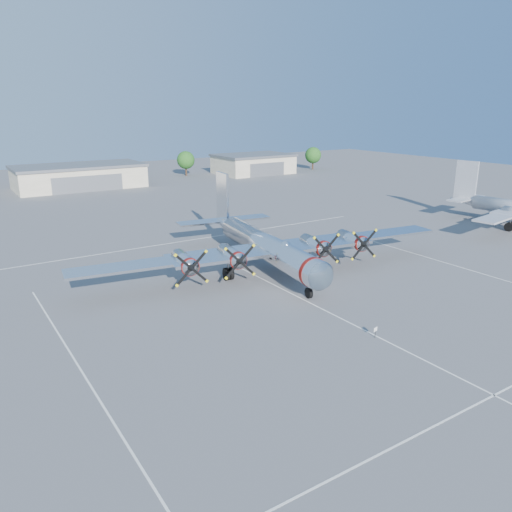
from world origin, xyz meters
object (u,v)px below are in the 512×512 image
tree_east (186,160)px  tree_far_east (313,155)px  hangar_center (79,176)px  hangar_east (253,164)px  info_placard (375,330)px  main_bomber_b29 (263,269)px

tree_east → tree_far_east: bearing=-11.9°
hangar_center → hangar_east: same height
tree_far_east → info_placard: (-68.31, -91.63, -3.57)m
info_placard → hangar_east: bearing=48.8°
hangar_center → tree_far_east: 68.05m
tree_east → main_bomber_b29: (-27.85, -79.48, -4.22)m
hangar_center → tree_far_east: size_ratio=4.31×
tree_east → hangar_east: bearing=-18.5°
hangar_center → tree_east: tree_east is taller
info_placard → tree_east: bearing=59.2°
hangar_center → info_placard: (-0.31, -93.59, -2.06)m
info_placard → tree_far_east: bearing=39.4°
main_bomber_b29 → info_placard: (-2.46, -20.15, 0.66)m
info_placard → main_bomber_b29: bearing=69.2°
hangar_center → tree_east: bearing=11.4°
tree_far_east → info_placard: bearing=-126.7°
tree_east → main_bomber_b29: tree_east is taller
main_bomber_b29 → hangar_center: bearing=99.7°
tree_east → tree_far_east: same height
hangar_east → tree_east: (-18.00, 6.04, 1.51)m
tree_east → main_bomber_b29: size_ratio=0.15×
hangar_center → main_bomber_b29: hangar_center is taller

